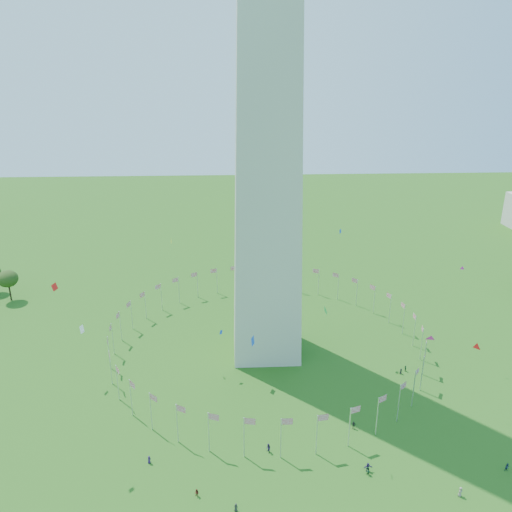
% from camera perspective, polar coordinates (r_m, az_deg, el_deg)
% --- Properties ---
extents(ground, '(600.00, 600.00, 0.00)m').
position_cam_1_polar(ground, '(96.22, 3.46, -25.97)').
color(ground, '#1F5012').
rests_on(ground, ground).
extents(flag_ring, '(80.24, 80.24, 9.00)m').
position_cam_1_polar(flag_ring, '(133.42, 1.14, -9.01)').
color(flag_ring, silver).
rests_on(flag_ring, ground).
extents(crowd, '(76.37, 62.41, 1.94)m').
position_cam_1_polar(crowd, '(98.16, 8.57, -24.33)').
color(crowd, black).
rests_on(crowd, ground).
extents(kites_aloft, '(110.63, 66.79, 34.91)m').
position_cam_1_polar(kites_aloft, '(101.75, 10.83, -8.14)').
color(kites_aloft, '#CC2699').
rests_on(kites_aloft, ground).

